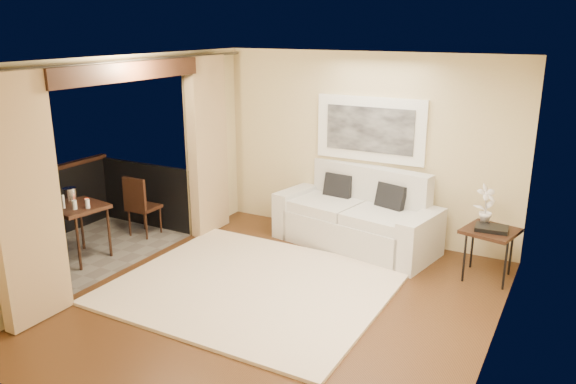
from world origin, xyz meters
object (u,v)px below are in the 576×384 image
Objects in this scene: side_table at (490,234)px; balcony_chair_near at (33,240)px; bistro_table at (78,211)px; ice_bucket at (70,195)px; orchid at (486,205)px; balcony_chair_far at (139,202)px; sofa at (358,219)px.

side_table is 5.61m from balcony_chair_near.
ice_bucket reaches higher than bistro_table.
orchid is 5.62m from balcony_chair_near.
side_table is 1.41× the size of orchid.
bistro_table is (-4.79, -2.19, -0.22)m from orchid.
balcony_chair_near is at bearing -76.72° from ice_bucket.
ice_bucket reaches higher than balcony_chair_far.
ice_bucket is (-3.25, -2.24, 0.47)m from sofa.
side_table is at bearing 22.27° from bistro_table.
sofa reaches higher than balcony_chair_far.
side_table is at bearing 35.97° from balcony_chair_near.
side_table is 0.78× the size of balcony_chair_near.
sofa is 2.66× the size of balcony_chair_near.
orchid is at bearing 122.64° from side_table.
bistro_table is at bearing -132.83° from sofa.
balcony_chair_far is 1.75m from balcony_chair_near.
side_table is at bearing -169.74° from balcony_chair_far.
orchid is 2.52× the size of ice_bucket.
orchid is at bearing -167.40° from balcony_chair_far.
ice_bucket is (-4.98, -2.13, -0.04)m from orchid.
orchid reaches higher than balcony_chair_near.
balcony_chair_near is (-0.10, -1.75, -0.01)m from balcony_chair_far.
ice_bucket reaches higher than balcony_chair_near.
sofa reaches higher than ice_bucket.
balcony_chair_near is (-3.07, -3.01, 0.14)m from sofa.
ice_bucket is (-5.09, -1.95, 0.27)m from side_table.
orchid reaches higher than side_table.
balcony_chair_near is at bearing -125.21° from sofa.
sofa is 4.82× the size of orchid.
orchid reaches higher than sofa.
orchid is 5.41m from ice_bucket.
sofa is 12.15× the size of ice_bucket.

